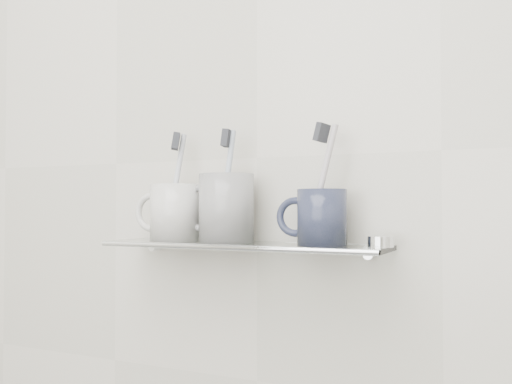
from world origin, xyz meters
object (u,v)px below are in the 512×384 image
Objects in this scene: mug_left at (176,212)px; mug_right at (322,217)px; shelf_glass at (241,245)px; mug_center at (226,208)px.

mug_right is at bearing 22.88° from mug_left.
shelf_glass is 0.07m from mug_center.
mug_left is 0.11m from mug_center.
mug_center is at bearing 170.94° from shelf_glass.
mug_left is 1.14× the size of mug_right.
shelf_glass is 4.21× the size of mug_center.
mug_right is at bearing 22.01° from mug_center.
mug_center is 1.32× the size of mug_right.
mug_left reaches higher than mug_right.
mug_left is 0.28m from mug_right.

